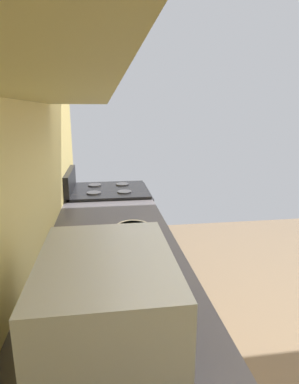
# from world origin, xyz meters

# --- Properties ---
(wall_back) EXTENTS (3.76, 0.12, 2.75)m
(wall_back) POSITION_xyz_m (0.00, 1.47, 1.37)
(wall_back) COLOR #E8CE76
(wall_back) RESTS_ON ground_plane
(oven_range) EXTENTS (0.60, 0.66, 1.09)m
(oven_range) POSITION_xyz_m (1.35, 1.08, 0.47)
(oven_range) COLOR black
(oven_range) RESTS_ON ground_plane
(microwave) EXTENTS (0.47, 0.35, 0.27)m
(microwave) POSITION_xyz_m (-0.42, 1.11, 1.05)
(microwave) COLOR #B7BABF
(microwave) RESTS_ON counter_run
(bowl) EXTENTS (0.18, 0.18, 0.05)m
(bowl) POSITION_xyz_m (0.38, 0.98, 0.95)
(bowl) COLOR silver
(bowl) RESTS_ON counter_run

